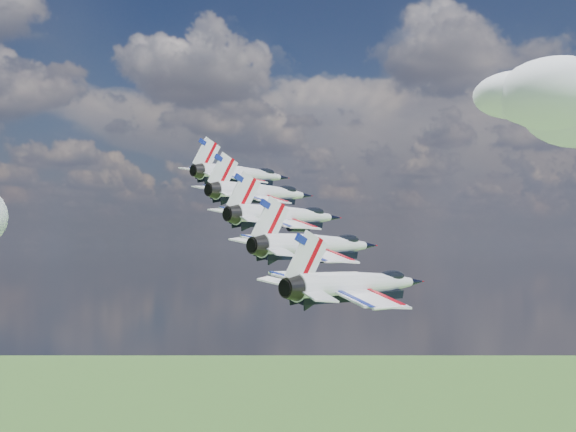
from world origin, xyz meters
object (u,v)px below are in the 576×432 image
at_px(jet_0, 244,174).
at_px(jet_1, 264,193).
at_px(jet_2, 288,216).
at_px(jet_4, 361,284).
at_px(jet_3, 319,245).

distance_m(jet_0, jet_1, 11.23).
bearing_deg(jet_2, jet_1, 152.50).
height_order(jet_2, jet_4, jet_2).
relative_size(jet_0, jet_4, 1.00).
height_order(jet_0, jet_1, jet_0).
bearing_deg(jet_0, jet_1, -27.50).
xyz_separation_m(jet_2, jet_4, (13.76, -16.59, -6.33)).
height_order(jet_1, jet_4, jet_1).
xyz_separation_m(jet_3, jet_4, (6.88, -8.30, -3.17)).
bearing_deg(jet_0, jet_4, -27.50).
distance_m(jet_3, jet_4, 11.23).
height_order(jet_0, jet_4, jet_0).
distance_m(jet_2, jet_3, 11.23).
height_order(jet_3, jet_4, jet_3).
bearing_deg(jet_4, jet_2, 152.50).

